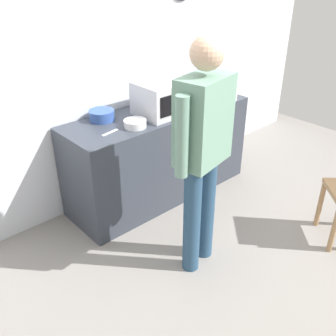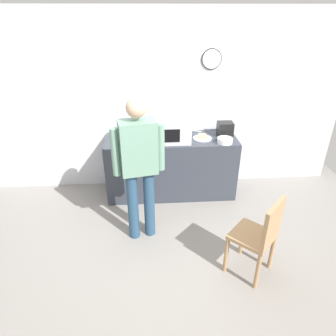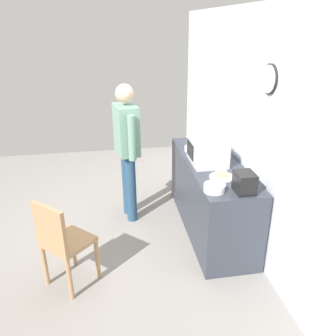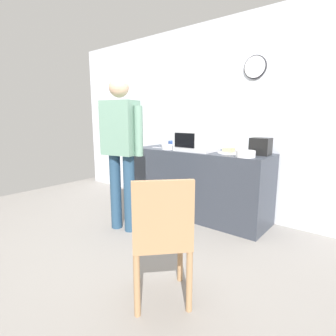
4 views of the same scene
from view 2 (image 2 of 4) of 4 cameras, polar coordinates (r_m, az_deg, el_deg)
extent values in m
plane|color=gray|center=(3.75, 0.67, -14.64)|extent=(6.00, 6.00, 0.00)
cube|color=silver|center=(4.53, -0.91, 12.09)|extent=(5.40, 0.10, 2.60)
cylinder|color=white|center=(4.42, 8.29, 19.82)|extent=(0.25, 0.03, 0.25)
cylinder|color=black|center=(4.43, 8.28, 19.83)|extent=(0.28, 0.02, 0.28)
cube|color=#333842|center=(4.50, 0.58, 0.29)|extent=(1.89, 0.62, 0.90)
cube|color=silver|center=(4.19, 0.77, 7.12)|extent=(0.50, 0.38, 0.30)
cube|color=black|center=(4.01, 0.14, 6.11)|extent=(0.30, 0.01, 0.18)
cylinder|color=white|center=(4.33, 6.54, 5.63)|extent=(0.26, 0.26, 0.01)
cube|color=#D9AE76|center=(4.32, 6.56, 6.03)|extent=(0.12, 0.12, 0.05)
cylinder|color=#33519E|center=(4.44, -6.28, 6.73)|extent=(0.22, 0.22, 0.09)
cylinder|color=white|center=(4.23, 10.77, 5.17)|extent=(0.21, 0.21, 0.07)
cylinder|color=white|center=(4.15, -4.72, 5.02)|extent=(0.19, 0.19, 0.06)
cube|color=black|center=(4.47, 10.79, 7.31)|extent=(0.22, 0.18, 0.20)
cube|color=silver|center=(4.60, 5.36, 7.01)|extent=(0.16, 0.10, 0.01)
cube|color=silver|center=(4.20, -7.86, 4.76)|extent=(0.17, 0.05, 0.01)
cylinder|color=navy|center=(3.67, -3.58, -6.75)|extent=(0.13, 0.13, 0.91)
cylinder|color=navy|center=(3.64, -6.68, -7.19)|extent=(0.13, 0.13, 0.91)
cube|color=gray|center=(3.28, -5.68, 3.93)|extent=(0.44, 0.31, 0.61)
cylinder|color=gray|center=(3.34, -1.43, 3.93)|extent=(0.09, 0.09, 0.54)
cylinder|color=gray|center=(3.27, -9.98, 2.94)|extent=(0.09, 0.09, 0.54)
sphere|color=#D1A889|center=(3.13, -6.07, 11.35)|extent=(0.22, 0.22, 0.22)
cylinder|color=#A87F56|center=(3.63, 13.87, -12.72)|extent=(0.04, 0.04, 0.45)
cylinder|color=#A87F56|center=(3.38, 11.01, -15.91)|extent=(0.04, 0.04, 0.45)
cylinder|color=#A87F56|center=(3.54, 19.14, -14.81)|extent=(0.04, 0.04, 0.45)
cylinder|color=#A87F56|center=(3.29, 16.66, -18.32)|extent=(0.04, 0.04, 0.45)
cube|color=#A87F56|center=(3.29, 15.72, -12.27)|extent=(0.57, 0.57, 0.04)
cube|color=#A87F56|center=(3.10, 19.32, -9.99)|extent=(0.31, 0.32, 0.45)
camera|label=1|loc=(2.36, -56.95, 6.28)|focal=40.98mm
camera|label=3|loc=(4.79, 52.66, 16.10)|focal=36.02mm
camera|label=4|loc=(2.70, 53.35, -11.64)|focal=28.24mm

